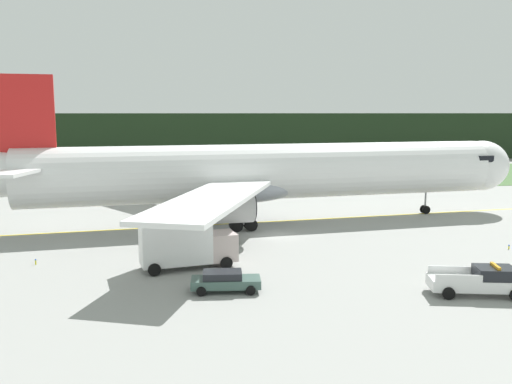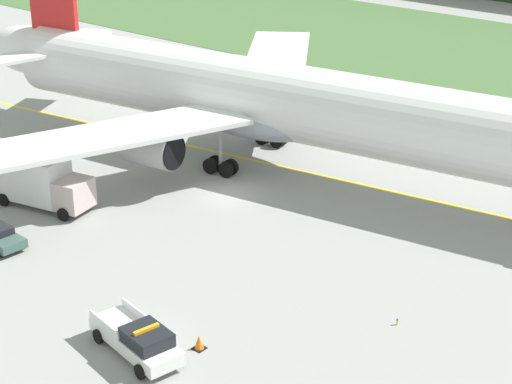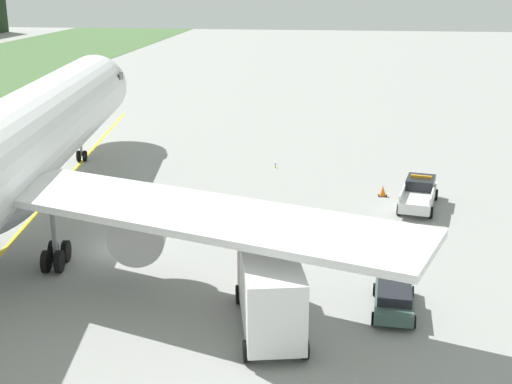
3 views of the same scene
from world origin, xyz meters
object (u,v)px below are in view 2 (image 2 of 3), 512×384
(ops_pickup_truck, at_px, (138,339))
(apron_cone, at_px, (199,342))
(catering_truck, at_px, (41,181))
(airliner, at_px, (280,102))

(ops_pickup_truck, distance_m, apron_cone, 3.03)
(ops_pickup_truck, bearing_deg, catering_truck, 155.67)
(airliner, xyz_separation_m, apron_cone, (12.25, -22.04, -4.69))
(airliner, height_order, ops_pickup_truck, airliner)
(catering_truck, bearing_deg, apron_cone, -16.46)
(catering_truck, distance_m, apron_cone, 21.01)
(airliner, bearing_deg, catering_truck, -115.98)
(ops_pickup_truck, xyz_separation_m, apron_cone, (1.93, 2.28, -0.53))
(catering_truck, height_order, apron_cone, catering_truck)
(ops_pickup_truck, xyz_separation_m, catering_truck, (-18.17, 8.22, 0.96))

